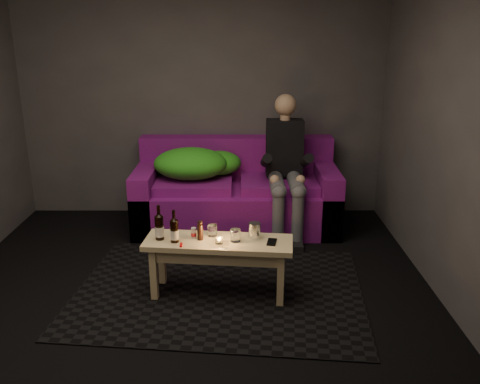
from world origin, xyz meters
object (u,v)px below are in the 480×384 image
object	(u,v)px
beer_bottle_b	(174,230)
coffee_table	(218,250)
beer_bottle_a	(159,227)
sofa	(236,195)
person	(286,163)
steel_cup	(255,231)

from	to	relation	value
beer_bottle_b	coffee_table	bearing A→B (deg)	5.39
coffee_table	beer_bottle_a	size ratio (longest dim) A/B	4.24
beer_bottle_a	sofa	bearing A→B (deg)	68.62
person	coffee_table	xyz separation A→B (m)	(-0.64, -1.36, -0.34)
person	steel_cup	xyz separation A→B (m)	(-0.35, -1.32, -0.20)
sofa	steel_cup	size ratio (longest dim) A/B	16.64
beer_bottle_a	beer_bottle_b	world-z (taller)	beer_bottle_a
sofa	coffee_table	distance (m)	1.54
beer_bottle_b	steel_cup	bearing A→B (deg)	6.78
person	steel_cup	distance (m)	1.38
sofa	beer_bottle_a	distance (m)	1.65
person	beer_bottle_a	world-z (taller)	person
sofa	steel_cup	bearing A→B (deg)	-84.24
coffee_table	steel_cup	xyz separation A→B (m)	(0.28, 0.04, 0.15)
coffee_table	beer_bottle_b	world-z (taller)	beer_bottle_b
beer_bottle_a	beer_bottle_b	distance (m)	0.13
person	coffee_table	distance (m)	1.55
beer_bottle_b	person	bearing A→B (deg)	55.08
beer_bottle_a	steel_cup	size ratio (longest dim) A/B	2.20
sofa	beer_bottle_b	distance (m)	1.66
person	beer_bottle_b	size ratio (longest dim) A/B	5.41
coffee_table	beer_bottle_b	size ratio (longest dim) A/B	4.55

